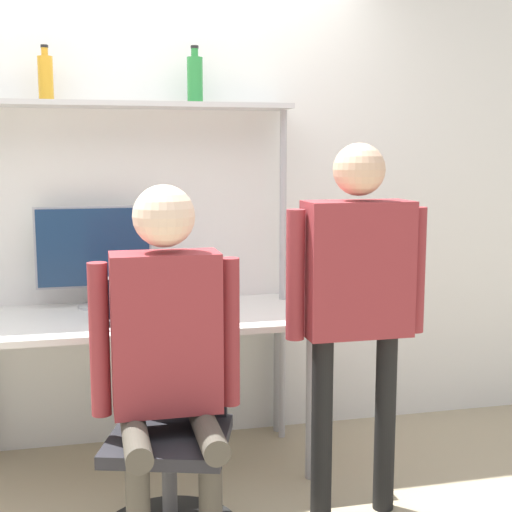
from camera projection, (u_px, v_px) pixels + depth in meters
ground_plane at (150, 503)px, 3.18m from camera, size 12.00×12.00×0.00m
wall_back at (132, 191)px, 3.72m from camera, size 8.00×0.06×2.70m
desk at (140, 332)px, 3.44m from camera, size 1.67×0.72×0.77m
shelf_unit at (133, 158)px, 3.53m from camera, size 1.58×0.28×1.79m
monitor at (94, 251)px, 3.57m from camera, size 0.58×0.18×0.51m
laptop at (138, 310)px, 3.28m from camera, size 0.36×0.21×0.21m
cell_phone at (192, 320)px, 3.32m from camera, size 0.07×0.15×0.01m
office_chair at (171, 473)px, 2.86m from camera, size 0.58×0.58×0.91m
person_seated at (167, 338)px, 2.73m from camera, size 0.58×0.48×1.43m
person_standing at (357, 283)px, 2.96m from camera, size 0.61×0.21×1.59m
bottle_green at (195, 79)px, 3.54m from camera, size 0.08×0.08×0.28m
bottle_amber at (46, 77)px, 3.38m from camera, size 0.07×0.07×0.26m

